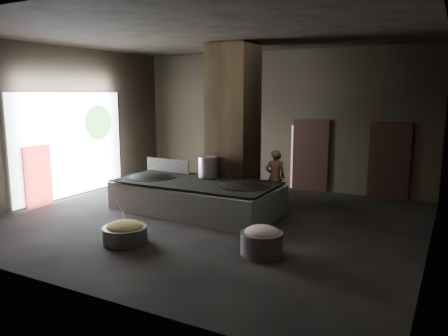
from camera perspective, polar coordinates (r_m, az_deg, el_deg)
The scene contains 28 objects.
floor at distance 11.06m, azimuth -1.94°, elevation -6.97°, with size 10.00×9.00×0.10m, color black.
ceiling at distance 10.69m, azimuth -2.09°, elevation 17.37°, with size 10.00×9.00×0.10m, color black.
back_wall at distance 14.73m, azimuth 7.01°, elevation 6.25°, with size 10.00×0.10×4.50m, color black.
front_wall at distance 7.11m, azimuth -20.87°, elevation 1.98°, with size 10.00×0.10×4.50m, color black.
left_wall at distance 13.88m, azimuth -20.41°, elevation 5.50°, with size 0.10×9.00×4.50m, color black.
right_wall at distance 9.19m, azimuth 26.36°, elevation 3.23°, with size 0.10×9.00×4.50m, color black.
pillar at distance 12.44m, azimuth 1.23°, elevation 5.69°, with size 1.20×1.20×4.50m, color black.
hearth_platform at distance 11.69m, azimuth -3.65°, elevation -3.88°, with size 4.38×2.10×0.76m, color #A7BAAA.
platform_cap at distance 11.59m, azimuth -3.67°, elevation -1.79°, with size 4.29×2.06×0.03m, color black.
wok_left at distance 12.38m, azimuth -9.49°, elevation -1.47°, with size 1.38×1.38×0.38m, color black.
wok_left_rim at distance 12.37m, azimuth -9.50°, elevation -1.15°, with size 1.41×1.41×0.05m, color black.
wok_right at distance 11.01m, azimuth 2.45°, elevation -2.75°, with size 1.29×1.29×0.36m, color black.
wok_right_rim at distance 11.00m, azimuth 2.45°, elevation -2.39°, with size 1.31×1.31×0.05m, color black.
stock_pot at distance 11.97m, azimuth -2.09°, elevation 0.12°, with size 0.53×0.53×0.57m, color #B3B5BB.
splash_guard at distance 12.96m, azimuth -7.37°, elevation 0.34°, with size 1.52×0.06×0.38m, color black.
cook at distance 12.45m, azimuth 6.68°, elevation -1.19°, with size 0.57×0.37×1.56m, color #91624A.
veg_basin at distance 9.59m, azimuth -12.81°, elevation -8.47°, with size 0.93×0.93×0.34m, color slate.
veg_fill at distance 9.54m, azimuth -12.85°, elevation -7.45°, with size 0.76×0.76×0.23m, color #8CA24E.
ladle at distance 9.69m, azimuth -12.99°, elevation -5.96°, with size 0.03×0.03×0.73m, color #B3B5BB.
meat_basin at distance 8.70m, azimuth 4.95°, elevation -9.78°, with size 0.83×0.83×0.46m, color slate.
meat_fill at distance 8.63m, azimuth 4.97°, elevation -8.39°, with size 0.69×0.69×0.26m, color tan.
doorway_near at distance 14.36m, azimuth 11.24°, elevation 1.43°, with size 1.18×0.08×2.38m, color black.
doorway_near_glow at distance 14.48m, azimuth 10.41°, elevation 1.33°, with size 0.89×0.04×2.10m, color #8C6647.
doorway_far at distance 13.86m, azimuth 20.75°, elevation 0.69°, with size 1.18×0.08×2.38m, color black.
doorway_far_glow at distance 13.92m, azimuth 20.71°, elevation 0.52°, with size 0.80×0.04×1.89m, color #8C6647.
left_opening at distance 13.99m, azimuth -19.37°, elevation 2.92°, with size 0.04×4.20×3.10m, color white.
pavilion_sliver at distance 13.21m, azimuth -23.13°, elevation -0.98°, with size 0.05×0.90×1.70m, color maroon.
tree_silhouette at distance 14.63m, azimuth -16.05°, elevation 5.73°, with size 0.28×1.10×1.10m, color #194714.
Camera 1 is at (5.35, -9.14, 3.13)m, focal length 35.00 mm.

